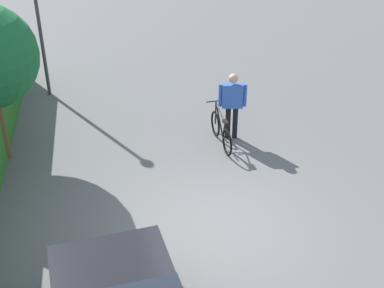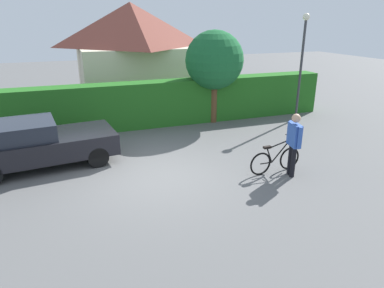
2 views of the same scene
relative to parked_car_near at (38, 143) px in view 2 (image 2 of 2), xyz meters
name	(u,v)px [view 2 (image 2 of 2)]	position (x,y,z in m)	size (l,w,h in m)	color
ground_plane	(157,176)	(2.98, -1.87, -0.71)	(60.00, 60.00, 0.00)	#5A5A5A
hedge_row	(125,106)	(2.98, 2.85, 0.17)	(17.15, 0.90, 1.76)	#22621C
house_distant	(132,52)	(4.33, 7.84, 1.76)	(5.49, 5.70, 4.83)	beige
parked_car_near	(38,143)	(0.00, 0.00, 0.00)	(4.19, 2.26, 1.37)	black
bicycle	(275,160)	(6.16, -2.72, -0.34)	(1.63, 0.50, 0.98)	black
person_rider	(294,140)	(6.44, -3.06, 0.32)	(0.30, 0.68, 1.74)	black
street_lamp	(302,53)	(10.01, 1.61, 2.04)	(0.28, 0.28, 4.26)	#38383D
tree_kerbside	(214,61)	(6.53, 2.46, 1.79)	(2.30, 2.30, 3.67)	brown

